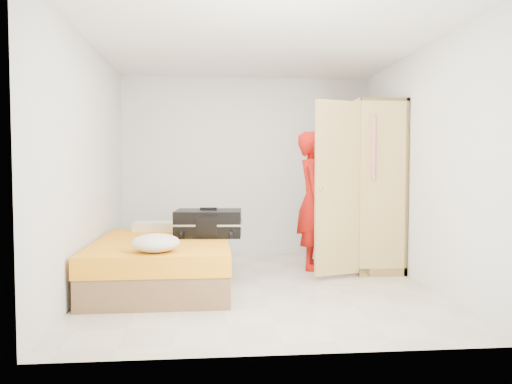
{
  "coord_description": "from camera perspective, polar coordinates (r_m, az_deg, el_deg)",
  "views": [
    {
      "loc": [
        -0.53,
        -5.35,
        1.31
      ],
      "look_at": [
        0.01,
        0.48,
        1.0
      ],
      "focal_mm": 35.0,
      "sensor_mm": 36.0,
      "label": 1
    }
  ],
  "objects": [
    {
      "name": "room",
      "position": [
        5.37,
        0.39,
        2.93
      ],
      "size": [
        4.0,
        4.02,
        2.6
      ],
      "color": "beige",
      "rests_on": "ground"
    },
    {
      "name": "bed",
      "position": [
        5.57,
        -10.63,
        -7.97
      ],
      "size": [
        1.42,
        2.02,
        0.5
      ],
      "color": "brown",
      "rests_on": "ground"
    },
    {
      "name": "wardrobe",
      "position": [
        6.51,
        12.47,
        0.22
      ],
      "size": [
        1.15,
        1.36,
        2.1
      ],
      "color": "tan",
      "rests_on": "ground"
    },
    {
      "name": "person",
      "position": [
        6.36,
        6.57,
        -0.97
      ],
      "size": [
        0.54,
        0.71,
        1.74
      ],
      "primitive_type": "imported",
      "rotation": [
        0.0,
        0.0,
        1.36
      ],
      "color": "red",
      "rests_on": "ground"
    },
    {
      "name": "suitcase",
      "position": [
        5.78,
        -5.45,
        -3.56
      ],
      "size": [
        0.81,
        0.63,
        0.33
      ],
      "rotation": [
        0.0,
        0.0,
        -0.08
      ],
      "color": "black",
      "rests_on": "bed"
    },
    {
      "name": "round_cushion",
      "position": [
        4.78,
        -11.38,
        -5.72
      ],
      "size": [
        0.45,
        0.45,
        0.17
      ],
      "primitive_type": "ellipsoid",
      "color": "beige",
      "rests_on": "bed"
    },
    {
      "name": "pillow",
      "position": [
        6.37,
        -11.19,
        -3.85
      ],
      "size": [
        0.6,
        0.34,
        0.11
      ],
      "primitive_type": "cube",
      "rotation": [
        0.0,
        0.0,
        -0.09
      ],
      "color": "beige",
      "rests_on": "bed"
    }
  ]
}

